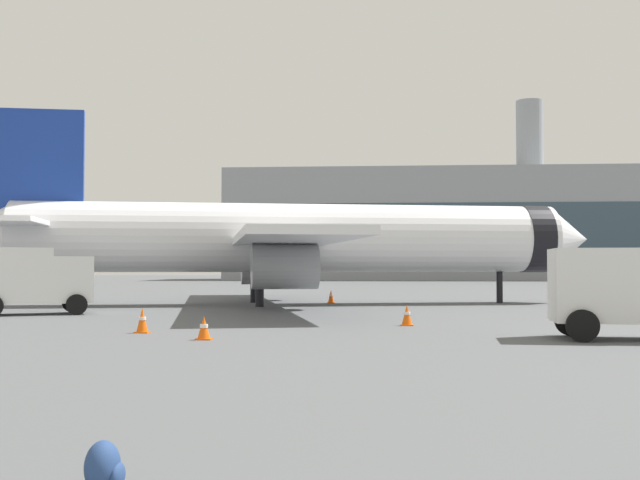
% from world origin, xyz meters
% --- Properties ---
extents(airplane_at_gate, '(35.52, 32.28, 10.50)m').
position_xyz_m(airplane_at_gate, '(-4.78, 40.88, 3.66)').
color(airplane_at_gate, white).
rests_on(airplane_at_gate, ground).
extents(service_truck, '(5.28, 4.15, 2.90)m').
position_xyz_m(service_truck, '(-14.86, 30.79, 1.61)').
color(service_truck, white).
rests_on(service_truck, ground).
extents(cargo_van, '(4.54, 2.63, 2.60)m').
position_xyz_m(cargo_van, '(7.33, 20.54, 1.45)').
color(cargo_van, white).
rests_on(cargo_van, ground).
extents(safety_cone_near, '(0.44, 0.44, 0.67)m').
position_xyz_m(safety_cone_near, '(-4.76, 19.59, 0.33)').
color(safety_cone_near, '#F2590C').
rests_on(safety_cone_near, ground).
extents(safety_cone_mid, '(0.44, 0.44, 0.76)m').
position_xyz_m(safety_cone_mid, '(-2.53, 42.76, 0.37)').
color(safety_cone_mid, '#F2590C').
rests_on(safety_cone_mid, ground).
extents(safety_cone_far, '(0.44, 0.44, 0.76)m').
position_xyz_m(safety_cone_far, '(1.19, 25.44, 0.37)').
color(safety_cone_far, '#F2590C').
rests_on(safety_cone_far, ground).
extents(safety_cone_outer, '(0.44, 0.44, 0.79)m').
position_xyz_m(safety_cone_outer, '(-7.21, 21.75, 0.39)').
color(safety_cone_outer, '#F2590C').
rests_on(safety_cone_outer, ground).
extents(traveller_backpack, '(0.36, 0.40, 0.48)m').
position_xyz_m(traveller_backpack, '(-2.30, 4.56, 0.23)').
color(traveller_backpack, navy).
rests_on(traveller_backpack, ground).
extents(terminal_building, '(85.01, 20.61, 29.86)m').
position_xyz_m(terminal_building, '(18.06, 129.95, 9.04)').
color(terminal_building, gray).
rests_on(terminal_building, ground).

